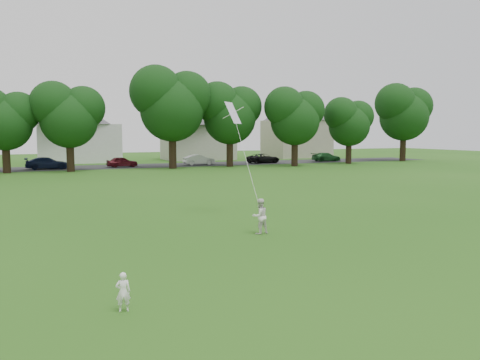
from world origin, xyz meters
name	(u,v)px	position (x,y,z in m)	size (l,w,h in m)	color
ground	(240,273)	(0.00, 0.00, 0.00)	(160.00, 160.00, 0.00)	#245714
street	(87,167)	(0.00, 42.00, 0.01)	(90.00, 7.00, 0.01)	#2D2D30
toddler	(123,292)	(-3.34, -1.50, 0.43)	(0.31, 0.20, 0.85)	white
older_boy	(260,216)	(2.63, 4.24, 0.66)	(0.64, 0.50, 1.33)	white
kite	(245,156)	(2.97, 6.36, 2.81)	(1.11, 2.67, 5.68)	white
tree_row	(129,107)	(3.76, 36.65, 6.39)	(84.82, 8.72, 10.99)	black
parked_cars	(104,162)	(1.70, 41.00, 0.59)	(63.28, 2.36, 1.24)	black
house_row	(70,122)	(-0.93, 52.00, 5.16)	(77.34, 14.22, 10.36)	white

